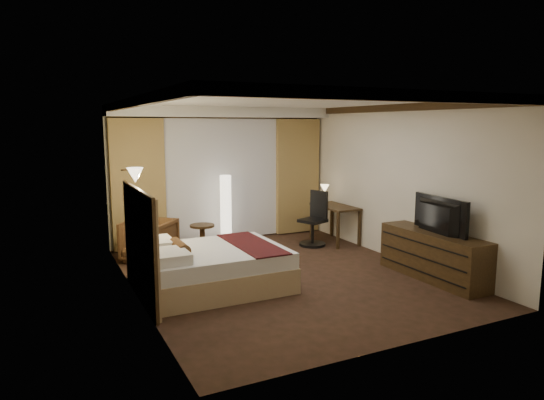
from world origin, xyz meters
name	(u,v)px	position (x,y,z in m)	size (l,w,h in m)	color
floor	(283,275)	(0.00, 0.00, 0.00)	(4.50, 5.50, 0.01)	black
ceiling	(284,101)	(0.00, 0.00, 2.70)	(4.50, 5.50, 0.01)	white
back_wall	(221,175)	(0.00, 2.75, 1.35)	(4.50, 0.02, 2.70)	white
left_wall	(134,201)	(-2.25, 0.00, 1.35)	(0.02, 5.50, 2.70)	white
right_wall	(398,183)	(2.25, 0.00, 1.35)	(0.02, 5.50, 2.70)	white
crown_molding	(284,105)	(0.00, 0.00, 2.64)	(4.50, 5.50, 0.12)	black
soffit	(225,112)	(0.00, 2.50, 2.60)	(4.50, 0.50, 0.20)	white
curtain_sheer	(223,180)	(0.00, 2.67, 1.25)	(2.48, 0.04, 2.45)	silver
curtain_left_drape	(138,185)	(-1.70, 2.61, 1.25)	(1.00, 0.14, 2.45)	#A3834A
curtain_right_drape	(298,176)	(1.70, 2.61, 1.25)	(1.00, 0.14, 2.45)	#A3834A
wall_sconce	(135,175)	(-2.09, 0.72, 1.62)	(0.24, 0.24, 0.24)	white
bed	(213,268)	(-1.18, -0.07, 0.30)	(2.02, 1.58, 0.59)	white
headboard	(141,245)	(-2.20, -0.07, 0.75)	(0.12, 1.88, 1.50)	tan
armchair	(149,238)	(-1.71, 1.78, 0.40)	(0.78, 0.73, 0.80)	#492D16
side_table	(202,238)	(-0.67, 1.99, 0.25)	(0.46, 0.46, 0.51)	black
floor_lamp	(226,210)	(-0.09, 2.27, 0.70)	(0.29, 0.29, 1.40)	white
desk	(335,224)	(1.95, 1.50, 0.38)	(0.55, 1.09, 0.75)	black
desk_lamp	(325,195)	(1.95, 1.90, 0.92)	(0.18, 0.18, 0.34)	#FFD899
office_chair	(313,219)	(1.40, 1.45, 0.54)	(0.52, 0.52, 1.08)	black
dresser	(433,255)	(2.00, -1.15, 0.37)	(0.50, 1.88, 0.73)	black
television	(434,211)	(1.97, -1.15, 1.07)	(1.17, 0.68, 0.15)	black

